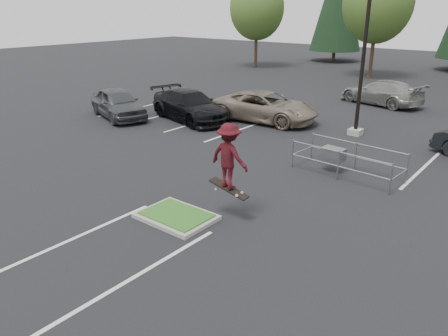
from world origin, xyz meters
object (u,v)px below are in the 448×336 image
Objects in this scene: car_l_black at (189,105)px; car_l_grey at (117,103)px; light_pole at (365,39)px; car_far_silver at (382,92)px; cart_corral at (337,155)px; skateboarder at (229,156)px; car_l_tan at (265,107)px; decid_b at (378,5)px; decid_a at (257,10)px.

car_l_grey reaches higher than car_l_black.
light_pole reaches higher than car_far_silver.
light_pole is at bearing 109.70° from cart_corral.
skateboarder is 0.37× the size of car_l_tan.
skateboarder is (7.21, -29.53, -4.09)m from decid_b.
light_pole is 25.86m from decid_a.
skateboarder is 12.33m from car_l_black.
car_l_grey is (-12.00, -5.00, -3.73)m from light_pole.
car_l_black is at bearing 169.86° from cart_corral.
decid_a reaches higher than cart_corral.
decid_b is 19.80m from car_l_tan.
car_far_silver is (6.93, 10.70, -0.04)m from car_l_black.
light_pole reaches higher than decid_a.
car_far_silver is at bearing -26.97° from car_l_tan.
decid_b is at bearing 112.74° from cart_corral.
cart_corral is 0.76× the size of car_far_silver.
decid_a is 1.66× the size of car_far_silver.
light_pole is 1.75× the size of car_l_tan.
skateboarder reaches higher than car_far_silver.
decid_b is 2.37× the size of cart_corral.
decid_a is (-18.51, 18.03, 1.02)m from light_pole.
light_pole is at bearing -70.65° from decid_b.
light_pole is 1.80× the size of car_l_black.
car_l_tan reaches higher than cart_corral.
car_far_silver is at bearing -81.78° from skateboarder.
car_l_black is at bearing -161.37° from light_pole.
cart_corral is 0.70× the size of car_l_tan.
car_l_black is at bearing -40.14° from skateboarder.
skateboarder is (19.21, -29.03, -3.63)m from decid_a.
car_far_silver is (-3.07, 13.26, 0.07)m from cart_corral.
cart_corral is at bearing -49.54° from decid_a.
light_pole is 6.83m from cart_corral.
light_pole is 9.72m from car_l_black.
decid_a reaches higher than car_far_silver.
car_far_silver is at bearing -18.22° from car_l_black.
car_far_silver is at bearing -65.23° from decid_b.
car_l_grey is (-12.70, 6.00, -1.13)m from skateboarder.
car_l_tan is (13.51, -18.53, -4.78)m from decid_a.
car_far_silver reaches higher than cart_corral.
car_l_tan is 8.32m from car_l_grey.
car_l_grey reaches higher than car_l_tan.
decid_a reaches higher than car_l_grey.
cart_corral is 13.51m from car_l_grey.
skateboarder is 14.09m from car_l_grey.
decid_a is 1.54× the size of car_l_tan.
decid_a is at bearing 31.50° from car_l_tan.
car_l_black is (-9.20, 8.14, -1.14)m from skateboarder.
decid_b is 1.80× the size of car_far_silver.
car_l_tan is at bearing -53.91° from decid_a.
car_l_grey is 16.54m from car_far_silver.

